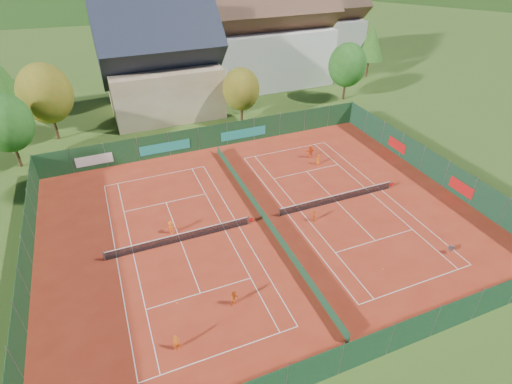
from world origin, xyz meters
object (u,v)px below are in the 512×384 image
(player_left_mid, at_px, (234,298))
(player_right_near, at_px, (314,216))
(player_left_far, at_px, (171,227))
(player_right_far_b, at_px, (310,152))
(player_right_far_a, at_px, (318,160))
(ball_hopper, at_px, (451,248))
(player_left_near, at_px, (176,343))
(chalet, at_px, (161,66))
(hotel_block_b, at_px, (317,27))
(hotel_block_a, at_px, (268,39))

(player_left_mid, distance_m, player_right_near, 12.17)
(player_left_far, distance_m, player_right_near, 13.19)
(player_right_near, xyz_separation_m, player_right_far_b, (5.62, 10.99, 0.18))
(player_right_near, xyz_separation_m, player_right_far_a, (5.69, 9.19, 0.04))
(ball_hopper, relative_size, player_right_far_a, 0.63)
(player_left_near, relative_size, player_left_far, 0.99)
(chalet, bearing_deg, player_left_mid, -94.39)
(player_left_near, bearing_deg, hotel_block_b, 58.01)
(chalet, distance_m, player_right_far_a, 26.80)
(player_left_near, distance_m, player_right_far_a, 27.29)
(ball_hopper, bearing_deg, chalet, 111.60)
(player_left_near, xyz_separation_m, player_right_near, (15.00, 8.62, -0.07))
(hotel_block_a, relative_size, hotel_block_b, 1.25)
(hotel_block_b, relative_size, player_left_mid, 12.33)
(chalet, xyz_separation_m, hotel_block_b, (33.00, 14.00, -0.01))
(chalet, height_order, hotel_block_a, hotel_block_a)
(ball_hopper, relative_size, player_left_near, 0.60)
(hotel_block_a, bearing_deg, player_right_near, -107.18)
(hotel_block_a, distance_m, player_right_far_a, 30.06)
(player_right_far_a, bearing_deg, hotel_block_b, -123.96)
(player_right_far_a, bearing_deg, player_left_far, 12.38)
(player_left_near, height_order, player_right_far_b, player_right_far_b)
(player_left_far, bearing_deg, player_right_near, 173.05)
(chalet, height_order, player_right_far_b, chalet)
(hotel_block_b, relative_size, player_right_far_a, 13.50)
(hotel_block_b, height_order, player_right_far_b, hotel_block_b)
(hotel_block_b, relative_size, ball_hopper, 21.60)
(player_left_far, distance_m, player_right_far_a, 19.37)
(hotel_block_b, height_order, player_left_far, hotel_block_b)
(hotel_block_b, bearing_deg, player_right_near, -119.27)
(ball_hopper, height_order, player_right_near, player_right_near)
(player_left_far, height_order, player_right_near, player_left_far)
(player_left_near, relative_size, player_left_mid, 0.95)
(player_right_near, bearing_deg, player_left_far, 110.44)
(player_left_mid, bearing_deg, hotel_block_b, 49.67)
(player_left_near, relative_size, player_right_near, 1.12)
(hotel_block_a, relative_size, player_left_mid, 15.42)
(chalet, height_order, hotel_block_b, chalet)
(player_left_mid, xyz_separation_m, player_right_far_b, (15.87, 17.56, 0.08))
(hotel_block_a, distance_m, player_left_far, 42.87)
(player_left_near, height_order, player_left_mid, player_left_mid)
(chalet, height_order, ball_hopper, chalet)
(player_left_far, relative_size, player_right_near, 1.13)
(chalet, bearing_deg, player_left_far, -100.85)
(chalet, bearing_deg, player_left_near, -100.77)
(hotel_block_b, xyz_separation_m, player_left_far, (-38.47, -42.56, -5.94))
(chalet, height_order, player_left_far, chalet)
(hotel_block_b, relative_size, player_right_near, 14.46)
(hotel_block_a, height_order, player_left_near, hotel_block_a)
(hotel_block_b, xyz_separation_m, player_right_far_a, (-20.02, -36.66, -5.98))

